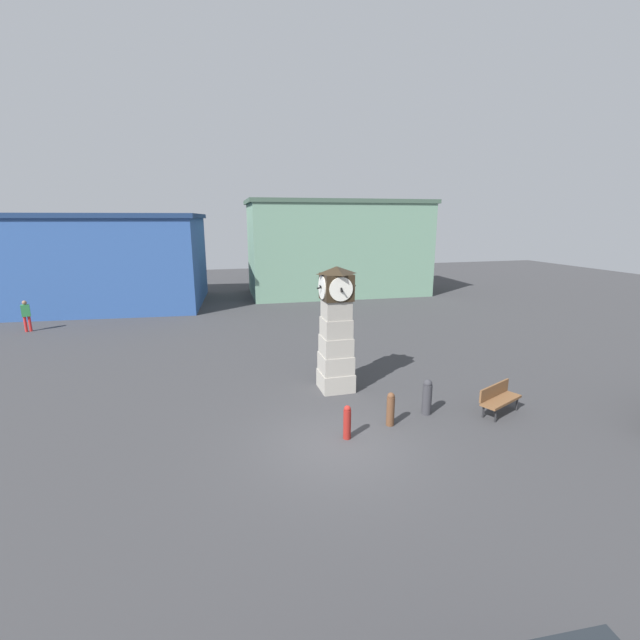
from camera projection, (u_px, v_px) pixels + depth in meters
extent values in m
plane|color=#38383A|center=(339.00, 446.00, 11.44)|extent=(85.37, 85.37, 0.00)
cube|color=#A19C92|center=(336.00, 380.00, 15.20)|extent=(1.13, 1.13, 0.65)
cube|color=#A09A90|center=(336.00, 363.00, 15.05)|extent=(1.07, 1.07, 0.65)
cube|color=#9F9A90|center=(336.00, 345.00, 14.90)|extent=(1.00, 1.00, 0.65)
cube|color=#9E998F|center=(336.00, 327.00, 14.75)|extent=(0.94, 0.94, 0.65)
cube|color=#9C978D|center=(336.00, 309.00, 14.60)|extent=(0.88, 0.88, 0.65)
cube|color=#2D2316|center=(336.00, 287.00, 14.42)|extent=(0.98, 0.98, 0.89)
cylinder|color=white|center=(332.00, 285.00, 14.90)|extent=(0.80, 0.04, 0.80)
cube|color=black|center=(332.00, 285.00, 14.92)|extent=(0.06, 0.18, 0.09)
cube|color=black|center=(332.00, 285.00, 14.92)|extent=(0.04, 0.17, 0.29)
cylinder|color=white|center=(341.00, 289.00, 13.95)|extent=(0.80, 0.04, 0.80)
cube|color=black|center=(341.00, 289.00, 13.92)|extent=(0.06, 0.12, 0.18)
cube|color=black|center=(341.00, 289.00, 13.92)|extent=(0.04, 0.29, 0.15)
cylinder|color=white|center=(351.00, 286.00, 14.55)|extent=(0.04, 0.80, 0.80)
cube|color=black|center=(351.00, 286.00, 14.56)|extent=(0.11, 0.06, 0.18)
cube|color=black|center=(351.00, 286.00, 14.56)|extent=(0.30, 0.04, 0.07)
cylinder|color=white|center=(322.00, 288.00, 14.29)|extent=(0.04, 0.80, 0.80)
cube|color=black|center=(321.00, 288.00, 14.29)|extent=(0.14, 0.06, 0.17)
cube|color=black|center=(321.00, 288.00, 14.29)|extent=(0.30, 0.04, 0.09)
pyramid|color=#2D2316|center=(337.00, 270.00, 14.29)|extent=(1.02, 1.02, 0.25)
cylinder|color=#333338|center=(427.00, 399.00, 13.22)|extent=(0.29, 0.29, 0.96)
sphere|color=#333338|center=(428.00, 383.00, 13.10)|extent=(0.26, 0.26, 0.26)
cylinder|color=brown|center=(390.00, 411.00, 12.50)|extent=(0.24, 0.24, 0.88)
sphere|color=brown|center=(391.00, 396.00, 12.39)|extent=(0.21, 0.21, 0.21)
cylinder|color=maroon|center=(347.00, 424.00, 11.74)|extent=(0.21, 0.21, 0.85)
sphere|color=maroon|center=(347.00, 409.00, 11.64)|extent=(0.19, 0.19, 0.19)
cube|color=brown|center=(501.00, 400.00, 13.22)|extent=(1.67, 1.10, 0.08)
cube|color=brown|center=(494.00, 390.00, 13.35)|extent=(1.49, 0.70, 0.40)
cylinder|color=#262628|center=(496.00, 415.00, 12.73)|extent=(0.06, 0.06, 0.45)
cylinder|color=#262628|center=(517.00, 404.00, 13.51)|extent=(0.06, 0.06, 0.45)
cylinder|color=#262628|center=(483.00, 411.00, 13.03)|extent=(0.06, 0.06, 0.45)
cylinder|color=#262628|center=(505.00, 400.00, 13.81)|extent=(0.06, 0.06, 0.45)
cylinder|color=red|center=(26.00, 324.00, 22.87)|extent=(0.14, 0.14, 0.84)
cylinder|color=red|center=(30.00, 324.00, 22.97)|extent=(0.14, 0.14, 0.84)
cube|color=#338C4C|center=(26.00, 311.00, 22.75)|extent=(0.45, 0.34, 0.63)
sphere|color=#8C664C|center=(24.00, 303.00, 22.65)|extent=(0.23, 0.23, 0.23)
cube|color=#2D5193|center=(105.00, 263.00, 29.35)|extent=(13.45, 10.10, 5.95)
cube|color=navy|center=(100.00, 216.00, 28.62)|extent=(13.86, 10.40, 0.30)
cube|color=gray|center=(337.00, 250.00, 34.19)|extent=(13.95, 7.20, 7.02)
cube|color=#405849|center=(337.00, 202.00, 33.34)|extent=(14.37, 7.41, 0.30)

